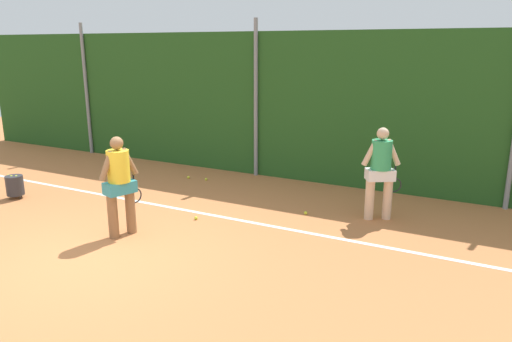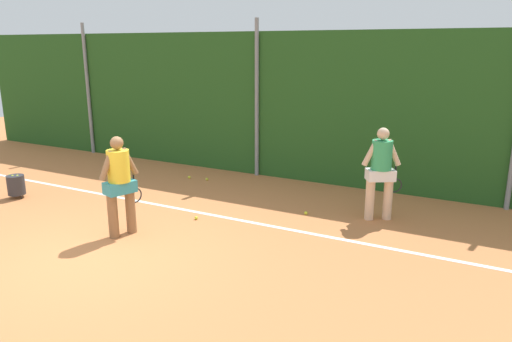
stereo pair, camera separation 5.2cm
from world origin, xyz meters
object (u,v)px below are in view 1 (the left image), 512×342
(player_midcourt, at_px, (381,169))
(tennis_ball_1, at_px, (206,179))
(player_foreground_near, at_px, (120,181))
(tennis_ball_5, at_px, (306,213))
(tennis_ball_2, at_px, (196,218))
(tennis_ball_0, at_px, (188,177))
(ball_hopper, at_px, (15,185))
(tennis_ball_3, at_px, (8,176))

(player_midcourt, relative_size, tennis_ball_1, 26.59)
(player_foreground_near, bearing_deg, player_midcourt, -35.11)
(player_midcourt, height_order, tennis_ball_5, player_midcourt)
(player_midcourt, xyz_separation_m, tennis_ball_2, (-3.04, -1.64, -0.95))
(player_foreground_near, bearing_deg, tennis_ball_1, 27.56)
(tennis_ball_2, xyz_separation_m, tennis_ball_5, (1.74, 1.22, 0.00))
(player_foreground_near, height_order, tennis_ball_2, player_foreground_near)
(tennis_ball_0, height_order, tennis_ball_1, same)
(tennis_ball_0, relative_size, tennis_ball_5, 1.00)
(ball_hopper, relative_size, tennis_ball_2, 7.78)
(tennis_ball_5, bearing_deg, tennis_ball_1, 159.30)
(tennis_ball_1, bearing_deg, tennis_ball_3, -156.50)
(player_midcourt, relative_size, tennis_ball_3, 26.59)
(tennis_ball_1, xyz_separation_m, tennis_ball_3, (-4.60, -2.00, 0.00))
(ball_hopper, bearing_deg, tennis_ball_1, 46.87)
(ball_hopper, bearing_deg, tennis_ball_3, 148.36)
(ball_hopper, xyz_separation_m, tennis_ball_1, (2.87, 3.07, -0.26))
(tennis_ball_3, bearing_deg, ball_hopper, -31.64)
(tennis_ball_1, relative_size, tennis_ball_3, 1.00)
(tennis_ball_1, bearing_deg, ball_hopper, -133.13)
(tennis_ball_0, xyz_separation_m, tennis_ball_3, (-4.11, -1.95, 0.00))
(ball_hopper, height_order, tennis_ball_2, ball_hopper)
(player_midcourt, height_order, tennis_ball_0, player_midcourt)
(ball_hopper, relative_size, tennis_ball_5, 7.78)
(tennis_ball_3, bearing_deg, tennis_ball_2, -3.68)
(player_foreground_near, height_order, tennis_ball_5, player_foreground_near)
(tennis_ball_2, xyz_separation_m, tennis_ball_3, (-5.93, 0.38, 0.00))
(ball_hopper, height_order, tennis_ball_5, ball_hopper)
(player_foreground_near, xyz_separation_m, tennis_ball_5, (2.43, 2.43, -0.94))
(player_foreground_near, relative_size, tennis_ball_5, 26.37)
(player_foreground_near, distance_m, tennis_ball_1, 3.77)
(tennis_ball_1, height_order, tennis_ball_3, same)
(player_midcourt, height_order, tennis_ball_3, player_midcourt)
(ball_hopper, height_order, tennis_ball_1, ball_hopper)
(tennis_ball_5, bearing_deg, player_foreground_near, -134.98)
(player_foreground_near, bearing_deg, tennis_ball_2, -12.25)
(ball_hopper, xyz_separation_m, tennis_ball_5, (5.93, 1.91, -0.26))
(ball_hopper, bearing_deg, tennis_ball_5, 17.82)
(ball_hopper, distance_m, tennis_ball_0, 3.85)
(ball_hopper, distance_m, tennis_ball_3, 2.05)
(tennis_ball_2, bearing_deg, ball_hopper, -170.74)
(ball_hopper, xyz_separation_m, tennis_ball_2, (4.20, 0.68, -0.26))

